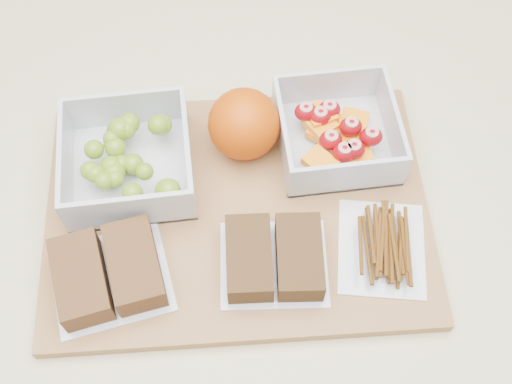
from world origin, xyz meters
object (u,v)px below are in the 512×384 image
at_px(fruit_container, 336,134).
at_px(pretzel_bag, 383,244).
at_px(sandwich_bag_left, 108,273).
at_px(orange, 244,124).
at_px(grape_container, 129,160).
at_px(sandwich_bag_center, 274,258).
at_px(cutting_board, 237,211).

relative_size(fruit_container, pretzel_bag, 1.03).
bearing_deg(pretzel_bag, sandwich_bag_left, 179.69).
distance_m(orange, sandwich_bag_left, 0.22).
distance_m(grape_container, pretzel_bag, 0.29).
bearing_deg(sandwich_bag_center, sandwich_bag_left, 178.36).
distance_m(orange, pretzel_bag, 0.20).
bearing_deg(fruit_container, sandwich_bag_left, -152.40).
xyz_separation_m(orange, pretzel_bag, (0.13, -0.15, -0.03)).
height_order(orange, sandwich_bag_left, orange).
xyz_separation_m(grape_container, sandwich_bag_center, (0.14, -0.13, -0.01)).
bearing_deg(orange, cutting_board, -102.26).
xyz_separation_m(sandwich_bag_left, sandwich_bag_center, (0.17, -0.00, -0.00)).
bearing_deg(orange, sandwich_bag_center, -85.29).
bearing_deg(sandwich_bag_center, pretzel_bag, 1.63).
xyz_separation_m(grape_container, sandwich_bag_left, (-0.03, -0.13, -0.01)).
height_order(sandwich_bag_center, pretzel_bag, sandwich_bag_center).
bearing_deg(pretzel_bag, fruit_container, 100.11).
distance_m(sandwich_bag_left, pretzel_bag, 0.29).
height_order(cutting_board, sandwich_bag_center, sandwich_bag_center).
xyz_separation_m(cutting_board, pretzel_bag, (0.15, -0.07, 0.02)).
relative_size(orange, sandwich_bag_center, 0.67).
bearing_deg(fruit_container, grape_container, -178.02).
bearing_deg(grape_container, fruit_container, 1.98).
bearing_deg(fruit_container, pretzel_bag, -79.89).
bearing_deg(orange, fruit_container, -6.93).
xyz_separation_m(orange, sandwich_bag_center, (0.01, -0.15, -0.02)).
relative_size(cutting_board, orange, 5.15).
xyz_separation_m(fruit_container, sandwich_bag_left, (-0.26, -0.14, -0.00)).
bearing_deg(orange, grape_container, -170.97).
bearing_deg(grape_container, pretzel_bag, -26.57).
distance_m(grape_container, fruit_container, 0.24).
height_order(grape_container, sandwich_bag_left, grape_container).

